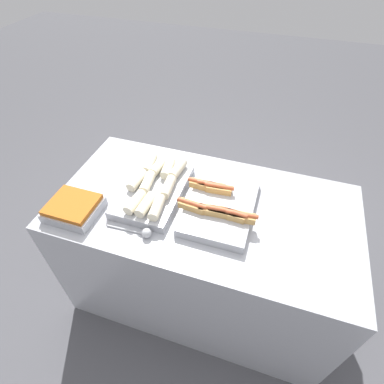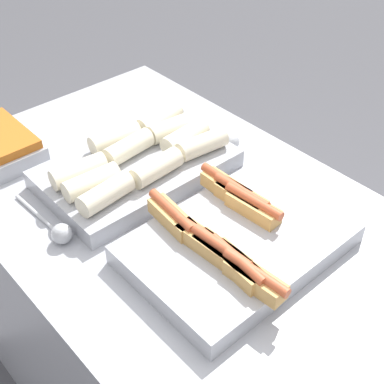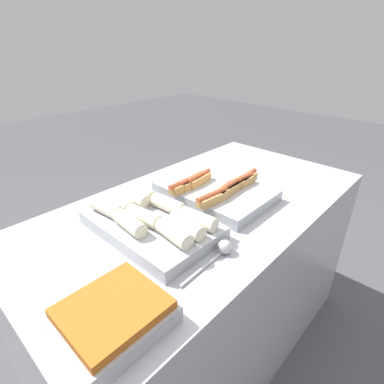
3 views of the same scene
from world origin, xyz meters
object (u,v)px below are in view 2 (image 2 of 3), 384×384
Objects in this scene: serving_spoon_near at (58,231)px; serving_spoon_far at (227,140)px; tray_hotdogs at (235,240)px; tray_wraps at (138,163)px.

serving_spoon_far is (-0.01, 0.55, 0.00)m from serving_spoon_near.
tray_hotdogs is at bearing 41.96° from serving_spoon_near.
tray_wraps is at bearing -101.90° from serving_spoon_far.
serving_spoon_near is at bearing -89.28° from serving_spoon_far.
serving_spoon_far is (-0.31, 0.28, -0.01)m from tray_hotdogs.
serving_spoon_near is 0.55m from serving_spoon_far.
tray_wraps is 2.05× the size of serving_spoon_near.
serving_spoon_near and serving_spoon_far have the same top height.
serving_spoon_far is (0.06, 0.27, -0.02)m from tray_wraps.
serving_spoon_near is at bearing -77.12° from tray_wraps.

